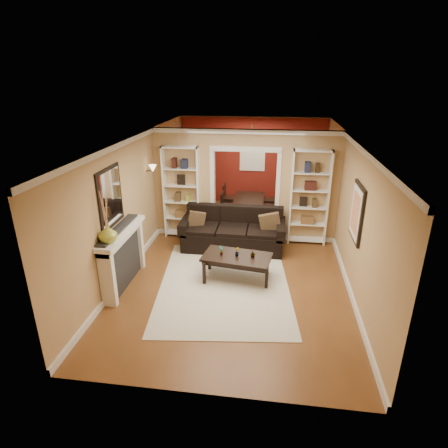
# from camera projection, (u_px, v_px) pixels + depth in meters

# --- Properties ---
(floor) EXTENTS (8.00, 8.00, 0.00)m
(floor) POSITION_uv_depth(u_px,v_px,m) (239.00, 257.00, 8.54)
(floor) COLOR brown
(floor) RESTS_ON ground
(ceiling) EXTENTS (8.00, 8.00, 0.00)m
(ceiling) POSITION_uv_depth(u_px,v_px,m) (241.00, 137.00, 7.54)
(ceiling) COLOR white
(ceiling) RESTS_ON ground
(wall_back) EXTENTS (8.00, 0.00, 8.00)m
(wall_back) POSITION_uv_depth(u_px,v_px,m) (252.00, 161.00, 11.72)
(wall_back) COLOR tan
(wall_back) RESTS_ON ground
(wall_front) EXTENTS (8.00, 0.00, 8.00)m
(wall_front) POSITION_uv_depth(u_px,v_px,m) (207.00, 307.00, 4.36)
(wall_front) COLOR tan
(wall_front) RESTS_ON ground
(wall_left) EXTENTS (0.00, 8.00, 8.00)m
(wall_left) POSITION_uv_depth(u_px,v_px,m) (140.00, 196.00, 8.33)
(wall_left) COLOR tan
(wall_left) RESTS_ON ground
(wall_right) EXTENTS (0.00, 8.00, 8.00)m
(wall_right) POSITION_uv_depth(u_px,v_px,m) (348.00, 205.00, 7.76)
(wall_right) COLOR tan
(wall_right) RESTS_ON ground
(partition_wall) EXTENTS (4.50, 0.15, 2.70)m
(partition_wall) POSITION_uv_depth(u_px,v_px,m) (245.00, 185.00, 9.15)
(partition_wall) COLOR tan
(partition_wall) RESTS_ON floor
(red_back_panel) EXTENTS (4.44, 0.04, 2.64)m
(red_back_panel) POSITION_uv_depth(u_px,v_px,m) (252.00, 162.00, 11.71)
(red_back_panel) COLOR maroon
(red_back_panel) RESTS_ON floor
(dining_window) EXTENTS (0.78, 0.03, 0.98)m
(dining_window) POSITION_uv_depth(u_px,v_px,m) (252.00, 155.00, 11.58)
(dining_window) COLOR #8CA5CC
(dining_window) RESTS_ON wall_back
(area_rug) EXTENTS (2.89, 3.77, 0.01)m
(area_rug) POSITION_uv_depth(u_px,v_px,m) (224.00, 283.00, 7.45)
(area_rug) COLOR beige
(area_rug) RESTS_ON floor
(sofa) EXTENTS (2.44, 1.05, 0.95)m
(sofa) POSITION_uv_depth(u_px,v_px,m) (233.00, 230.00, 8.81)
(sofa) COLOR black
(sofa) RESTS_ON floor
(pillow_left) EXTENTS (0.40, 0.23, 0.39)m
(pillow_left) POSITION_uv_depth(u_px,v_px,m) (197.00, 221.00, 8.83)
(pillow_left) COLOR brown
(pillow_left) RESTS_ON sofa
(pillow_right) EXTENTS (0.47, 0.17, 0.46)m
(pillow_right) POSITION_uv_depth(u_px,v_px,m) (270.00, 223.00, 8.60)
(pillow_right) COLOR brown
(pillow_right) RESTS_ON sofa
(coffee_table) EXTENTS (1.44, 0.92, 0.51)m
(coffee_table) POSITION_uv_depth(u_px,v_px,m) (237.00, 267.00, 7.55)
(coffee_table) COLOR black
(coffee_table) RESTS_ON floor
(plant_left) EXTENTS (0.11, 0.13, 0.20)m
(plant_left) POSITION_uv_depth(u_px,v_px,m) (221.00, 250.00, 7.46)
(plant_left) COLOR #336626
(plant_left) RESTS_ON coffee_table
(plant_center) EXTENTS (0.09, 0.11, 0.18)m
(plant_center) POSITION_uv_depth(u_px,v_px,m) (237.00, 252.00, 7.42)
(plant_center) COLOR #336626
(plant_center) RESTS_ON coffee_table
(plant_right) EXTENTS (0.12, 0.12, 0.17)m
(plant_right) POSITION_uv_depth(u_px,v_px,m) (253.00, 253.00, 7.38)
(plant_right) COLOR #336626
(plant_right) RESTS_ON coffee_table
(bookshelf_left) EXTENTS (0.90, 0.30, 2.30)m
(bookshelf_left) POSITION_uv_depth(u_px,v_px,m) (182.00, 193.00, 9.26)
(bookshelf_left) COLOR white
(bookshelf_left) RESTS_ON floor
(bookshelf_right) EXTENTS (0.90, 0.30, 2.30)m
(bookshelf_right) POSITION_uv_depth(u_px,v_px,m) (309.00, 198.00, 8.87)
(bookshelf_right) COLOR white
(bookshelf_right) RESTS_ON floor
(fireplace) EXTENTS (0.32, 1.70, 1.16)m
(fireplace) POSITION_uv_depth(u_px,v_px,m) (124.00, 258.00, 7.21)
(fireplace) COLOR white
(fireplace) RESTS_ON floor
(vase) EXTENTS (0.41, 0.41, 0.33)m
(vase) POSITION_uv_depth(u_px,v_px,m) (108.00, 234.00, 6.43)
(vase) COLOR #9DA836
(vase) RESTS_ON fireplace
(mirror) EXTENTS (0.03, 0.95, 1.10)m
(mirror) POSITION_uv_depth(u_px,v_px,m) (110.00, 197.00, 6.78)
(mirror) COLOR silver
(mirror) RESTS_ON wall_left
(wall_sconce) EXTENTS (0.18, 0.18, 0.22)m
(wall_sconce) POSITION_uv_depth(u_px,v_px,m) (150.00, 170.00, 8.64)
(wall_sconce) COLOR #FFE0A5
(wall_sconce) RESTS_ON wall_left
(framed_art) EXTENTS (0.04, 0.85, 1.05)m
(framed_art) POSITION_uv_depth(u_px,v_px,m) (356.00, 212.00, 6.77)
(framed_art) COLOR black
(framed_art) RESTS_ON wall_right
(dining_table) EXTENTS (1.55, 0.87, 0.55)m
(dining_table) POSITION_uv_depth(u_px,v_px,m) (250.00, 208.00, 10.86)
(dining_table) COLOR black
(dining_table) RESTS_ON floor
(dining_chair_nw) EXTENTS (0.51, 0.51, 0.82)m
(dining_chair_nw) POSITION_uv_depth(u_px,v_px,m) (230.00, 206.00, 10.60)
(dining_chair_nw) COLOR black
(dining_chair_nw) RESTS_ON floor
(dining_chair_ne) EXTENTS (0.49, 0.49, 0.86)m
(dining_chair_ne) POSITION_uv_depth(u_px,v_px,m) (269.00, 207.00, 10.45)
(dining_chair_ne) COLOR black
(dining_chair_ne) RESTS_ON floor
(dining_chair_sw) EXTENTS (0.49, 0.49, 0.89)m
(dining_chair_sw) POSITION_uv_depth(u_px,v_px,m) (232.00, 198.00, 11.14)
(dining_chair_sw) COLOR black
(dining_chair_sw) RESTS_ON floor
(dining_chair_se) EXTENTS (0.49, 0.49, 0.88)m
(dining_chair_se) POSITION_uv_depth(u_px,v_px,m) (269.00, 200.00, 11.00)
(dining_chair_se) COLOR black
(dining_chair_se) RESTS_ON floor
(chandelier) EXTENTS (0.50, 0.50, 0.30)m
(chandelier) POSITION_uv_depth(u_px,v_px,m) (250.00, 147.00, 10.28)
(chandelier) COLOR #3A2C1A
(chandelier) RESTS_ON ceiling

